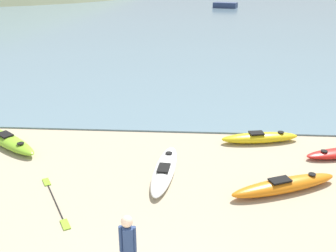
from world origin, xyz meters
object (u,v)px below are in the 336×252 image
Objects in this scene: moored_boat_0 at (225,5)px; loose_paddle at (55,201)px; person_near_foreground at (128,248)px; kayak_on_sand_0 at (8,141)px; kayak_on_sand_4 at (284,185)px; kayak_on_sand_1 at (165,170)px; kayak_on_sand_5 at (260,138)px.

moored_boat_0 is 1.55× the size of loose_paddle.
kayak_on_sand_0 is at bearing 130.19° from person_near_foreground.
kayak_on_sand_1 is at bearing 167.36° from kayak_on_sand_4.
kayak_on_sand_1 is 1.97× the size of person_near_foreground.
kayak_on_sand_1 is 4.77m from person_near_foreground.
kayak_on_sand_0 reaches higher than kayak_on_sand_1.
moored_boat_0 reaches higher than loose_paddle.
loose_paddle is at bearing -50.47° from kayak_on_sand_0.
kayak_on_sand_0 is 9.12m from kayak_on_sand_5.
loose_paddle is at bearing 130.97° from person_near_foreground.
person_near_foreground is at bearing -49.81° from kayak_on_sand_0.
moored_boat_0 is (11.25, 49.91, 0.27)m from kayak_on_sand_0.
loose_paddle is (-2.52, 2.90, -0.95)m from person_near_foreground.
kayak_on_sand_5 is 0.76× the size of moored_boat_0.
moored_boat_0 reaches higher than kayak_on_sand_0.
kayak_on_sand_1 reaches higher than loose_paddle.
loose_paddle is (-8.37, -53.41, -0.43)m from moored_boat_0.
moored_boat_0 is 54.06m from loose_paddle.
moored_boat_0 is at bearing 81.09° from loose_paddle.
kayak_on_sand_1 is 0.86× the size of moored_boat_0.
kayak_on_sand_1 is at bearing -16.52° from kayak_on_sand_0.
moored_boat_0 is at bearing 77.29° from kayak_on_sand_0.
loose_paddle is at bearing -144.90° from kayak_on_sand_5.
kayak_on_sand_5 is at bearing -92.53° from moored_boat_0.
kayak_on_sand_5 is at bearing 37.88° from kayak_on_sand_1.
moored_boat_0 is (5.85, 56.31, -0.51)m from person_near_foreground.
kayak_on_sand_4 is (9.27, -2.50, 0.00)m from kayak_on_sand_0.
person_near_foreground is at bearing -116.87° from kayak_on_sand_5.
kayak_on_sand_1 is 0.99× the size of kayak_on_sand_4.
loose_paddle is at bearing -148.32° from kayak_on_sand_1.
kayak_on_sand_4 is 1.15× the size of kayak_on_sand_5.
person_near_foreground is 56.61m from moored_boat_0.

